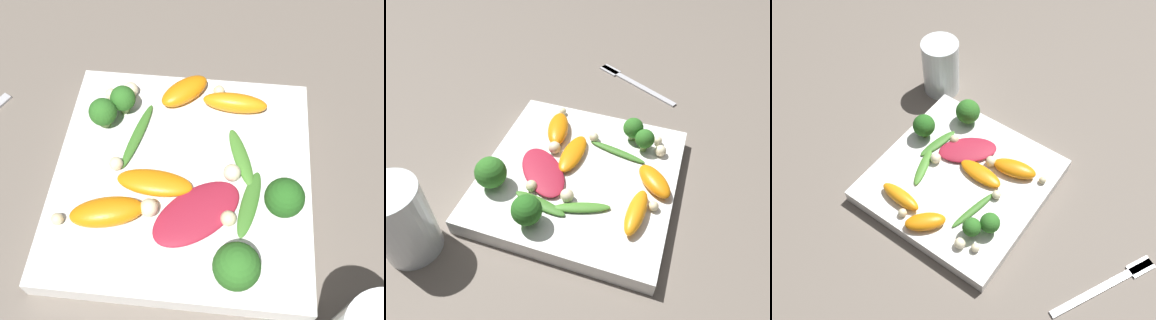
# 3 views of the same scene
# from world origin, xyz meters

# --- Properties ---
(ground_plane) EXTENTS (2.40, 2.40, 0.00)m
(ground_plane) POSITION_xyz_m (0.00, 0.00, 0.00)
(ground_plane) COLOR #6B6056
(plate) EXTENTS (0.27, 0.27, 0.03)m
(plate) POSITION_xyz_m (0.00, 0.00, 0.01)
(plate) COLOR white
(plate) RESTS_ON ground_plane
(drinking_glass) EXTENTS (0.07, 0.07, 0.11)m
(drinking_glass) POSITION_xyz_m (0.17, -0.17, 0.06)
(drinking_glass) COLOR white
(drinking_glass) RESTS_ON ground_plane
(fork) EXTENTS (0.10, 0.17, 0.01)m
(fork) POSITION_xyz_m (-0.28, 0.01, 0.00)
(fork) COLOR #B2B2B7
(fork) RESTS_ON ground_plane
(radicchio_leaf_0) EXTENTS (0.11, 0.11, 0.01)m
(radicchio_leaf_0) POSITION_xyz_m (0.02, -0.05, 0.03)
(radicchio_leaf_0) COLOR maroon
(radicchio_leaf_0) RESTS_ON plate
(orange_segment_0) EXTENTS (0.08, 0.05, 0.02)m
(orange_segment_0) POSITION_xyz_m (-0.07, -0.06, 0.04)
(orange_segment_0) COLOR orange
(orange_segment_0) RESTS_ON plate
(orange_segment_1) EXTENTS (0.08, 0.03, 0.02)m
(orange_segment_1) POSITION_xyz_m (0.05, 0.09, 0.04)
(orange_segment_1) COLOR orange
(orange_segment_1) RESTS_ON plate
(orange_segment_2) EXTENTS (0.07, 0.07, 0.02)m
(orange_segment_2) POSITION_xyz_m (-0.01, 0.11, 0.04)
(orange_segment_2) COLOR orange
(orange_segment_2) RESTS_ON plate
(orange_segment_3) EXTENTS (0.08, 0.03, 0.01)m
(orange_segment_3) POSITION_xyz_m (-0.03, -0.02, 0.03)
(orange_segment_3) COLOR orange
(orange_segment_3) RESTS_ON plate
(broccoli_floret_0) EXTENTS (0.03, 0.03, 0.04)m
(broccoli_floret_0) POSITION_xyz_m (-0.08, 0.08, 0.05)
(broccoli_floret_0) COLOR #7A9E51
(broccoli_floret_0) RESTS_ON plate
(broccoli_floret_1) EXTENTS (0.04, 0.04, 0.05)m
(broccoli_floret_1) POSITION_xyz_m (0.10, -0.03, 0.05)
(broccoli_floret_1) COLOR #7A9E51
(broccoli_floret_1) RESTS_ON plate
(broccoli_floret_2) EXTENTS (0.04, 0.04, 0.05)m
(broccoli_floret_2) POSITION_xyz_m (0.06, -0.11, 0.05)
(broccoli_floret_2) COLOR #84AD5B
(broccoli_floret_2) RESTS_ON plate
(broccoli_floret_3) EXTENTS (0.03, 0.03, 0.04)m
(broccoli_floret_3) POSITION_xyz_m (-0.09, 0.06, 0.05)
(broccoli_floret_3) COLOR #84AD5B
(broccoli_floret_3) RESTS_ON plate
(arugula_sprig_0) EXTENTS (0.04, 0.08, 0.01)m
(arugula_sprig_0) POSITION_xyz_m (0.06, 0.02, 0.03)
(arugula_sprig_0) COLOR #47842D
(arugula_sprig_0) RESTS_ON plate
(arugula_sprig_1) EXTENTS (0.03, 0.08, 0.01)m
(arugula_sprig_1) POSITION_xyz_m (0.07, -0.03, 0.03)
(arugula_sprig_1) COLOR #3D7528
(arugula_sprig_1) RESTS_ON plate
(arugula_sprig_2) EXTENTS (0.03, 0.09, 0.01)m
(arugula_sprig_2) POSITION_xyz_m (-0.05, 0.04, 0.03)
(arugula_sprig_2) COLOR #3D7528
(arugula_sprig_2) RESTS_ON plate
(macadamia_nut_0) EXTENTS (0.02, 0.02, 0.02)m
(macadamia_nut_0) POSITION_xyz_m (0.05, 0.00, 0.04)
(macadamia_nut_0) COLOR beige
(macadamia_nut_0) RESTS_ON plate
(macadamia_nut_1) EXTENTS (0.02, 0.02, 0.02)m
(macadamia_nut_1) POSITION_xyz_m (0.05, -0.05, 0.03)
(macadamia_nut_1) COLOR beige
(macadamia_nut_1) RESTS_ON plate
(macadamia_nut_2) EXTENTS (0.01, 0.01, 0.01)m
(macadamia_nut_2) POSITION_xyz_m (-0.12, -0.07, 0.03)
(macadamia_nut_2) COLOR beige
(macadamia_nut_2) RESTS_ON plate
(macadamia_nut_3) EXTENTS (0.01, 0.01, 0.01)m
(macadamia_nut_3) POSITION_xyz_m (-0.09, 0.09, 0.03)
(macadamia_nut_3) COLOR beige
(macadamia_nut_3) RESTS_ON plate
(macadamia_nut_4) EXTENTS (0.01, 0.01, 0.01)m
(macadamia_nut_4) POSITION_xyz_m (0.03, 0.11, 0.03)
(macadamia_nut_4) COLOR beige
(macadamia_nut_4) RESTS_ON plate
(macadamia_nut_5) EXTENTS (0.02, 0.02, 0.02)m
(macadamia_nut_5) POSITION_xyz_m (-0.03, -0.05, 0.04)
(macadamia_nut_5) COLOR beige
(macadamia_nut_5) RESTS_ON plate
(macadamia_nut_6) EXTENTS (0.01, 0.01, 0.01)m
(macadamia_nut_6) POSITION_xyz_m (-0.07, 0.00, 0.03)
(macadamia_nut_6) COLOR beige
(macadamia_nut_6) RESTS_ON plate
(macadamia_nut_7) EXTENTS (0.02, 0.02, 0.02)m
(macadamia_nut_7) POSITION_xyz_m (-0.07, 0.10, 0.03)
(macadamia_nut_7) COLOR beige
(macadamia_nut_7) RESTS_ON plate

